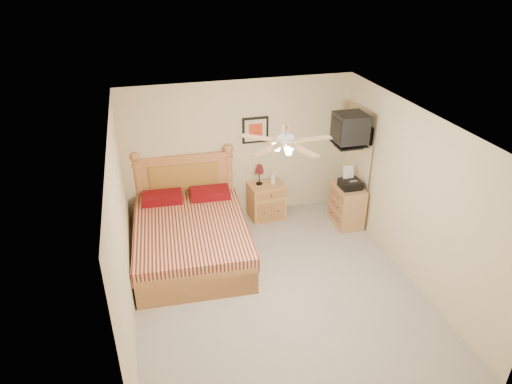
% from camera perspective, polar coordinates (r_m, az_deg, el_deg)
% --- Properties ---
extents(floor, '(4.50, 4.50, 0.00)m').
position_cam_1_polar(floor, '(6.76, 2.59, -12.01)').
color(floor, '#9C968C').
rests_on(floor, ground).
extents(ceiling, '(4.00, 4.50, 0.04)m').
position_cam_1_polar(ceiling, '(5.51, 3.15, 8.41)').
color(ceiling, white).
rests_on(ceiling, ground).
extents(wall_back, '(4.00, 0.04, 2.50)m').
position_cam_1_polar(wall_back, '(7.98, -2.00, 5.13)').
color(wall_back, beige).
rests_on(wall_back, ground).
extents(wall_front, '(4.00, 0.04, 2.50)m').
position_cam_1_polar(wall_front, '(4.39, 12.07, -17.41)').
color(wall_front, beige).
rests_on(wall_front, ground).
extents(wall_left, '(0.04, 4.50, 2.50)m').
position_cam_1_polar(wall_left, '(5.83, -16.36, -5.31)').
color(wall_left, beige).
rests_on(wall_left, ground).
extents(wall_right, '(0.04, 4.50, 2.50)m').
position_cam_1_polar(wall_right, '(6.85, 19.02, -0.51)').
color(wall_right, beige).
rests_on(wall_right, ground).
extents(bed, '(1.81, 2.31, 1.44)m').
position_cam_1_polar(bed, '(7.07, -8.27, -3.18)').
color(bed, '#A7673A').
rests_on(bed, ground).
extents(nightstand, '(0.64, 0.51, 0.66)m').
position_cam_1_polar(nightstand, '(8.26, 1.31, -1.11)').
color(nightstand, '#BB8247').
rests_on(nightstand, ground).
extents(table_lamp, '(0.26, 0.26, 0.37)m').
position_cam_1_polar(table_lamp, '(8.05, 0.42, 2.18)').
color(table_lamp, '#560E14').
rests_on(table_lamp, nightstand).
extents(lotion_bottle, '(0.12, 0.12, 0.24)m').
position_cam_1_polar(lotion_bottle, '(8.09, 2.13, 1.81)').
color(lotion_bottle, silver).
rests_on(lotion_bottle, nightstand).
extents(framed_picture, '(0.46, 0.04, 0.46)m').
position_cam_1_polar(framed_picture, '(7.89, -0.09, 7.75)').
color(framed_picture, black).
rests_on(framed_picture, wall_back).
extents(dresser, '(0.44, 0.63, 0.74)m').
position_cam_1_polar(dresser, '(8.20, 11.31, -1.62)').
color(dresser, '#A57048').
rests_on(dresser, ground).
extents(fax_machine, '(0.35, 0.37, 0.36)m').
position_cam_1_polar(fax_machine, '(7.91, 11.77, 1.71)').
color(fax_machine, black).
rests_on(fax_machine, dresser).
extents(magazine_lower, '(0.26, 0.30, 0.02)m').
position_cam_1_polar(magazine_lower, '(8.22, 10.77, 1.53)').
color(magazine_lower, beige).
rests_on(magazine_lower, dresser).
extents(magazine_upper, '(0.23, 0.28, 0.02)m').
position_cam_1_polar(magazine_upper, '(8.22, 10.72, 1.68)').
color(magazine_upper, gray).
rests_on(magazine_upper, magazine_lower).
extents(wall_tv, '(0.56, 0.46, 0.58)m').
position_cam_1_polar(wall_tv, '(7.55, 12.71, 7.67)').
color(wall_tv, black).
rests_on(wall_tv, wall_right).
extents(ceiling_fan, '(1.14, 1.14, 0.28)m').
position_cam_1_polar(ceiling_fan, '(5.38, 3.76, 6.32)').
color(ceiling_fan, white).
rests_on(ceiling_fan, ceiling).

